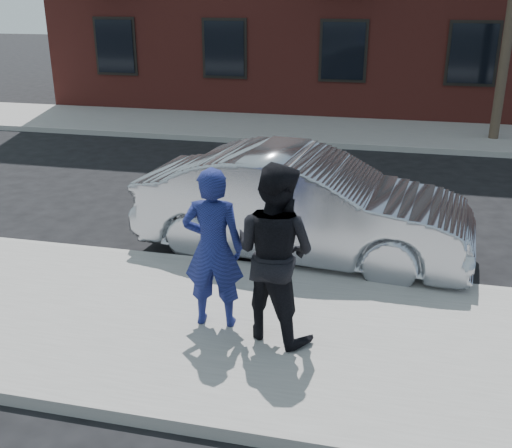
# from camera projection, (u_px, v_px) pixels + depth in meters

# --- Properties ---
(ground) EXTENTS (100.00, 100.00, 0.00)m
(ground) POSITION_uv_depth(u_px,v_px,m) (227.00, 326.00, 7.45)
(ground) COLOR black
(ground) RESTS_ON ground
(near_sidewalk) EXTENTS (50.00, 3.50, 0.15)m
(near_sidewalk) POSITION_uv_depth(u_px,v_px,m) (222.00, 331.00, 7.20)
(near_sidewalk) COLOR gray
(near_sidewalk) RESTS_ON ground
(near_curb) EXTENTS (50.00, 0.10, 0.15)m
(near_curb) POSITION_uv_depth(u_px,v_px,m) (256.00, 268.00, 8.83)
(near_curb) COLOR #999691
(near_curb) RESTS_ON ground
(far_sidewalk) EXTENTS (50.00, 3.50, 0.15)m
(far_sidewalk) POSITION_uv_depth(u_px,v_px,m) (330.00, 131.00, 17.64)
(far_sidewalk) COLOR gray
(far_sidewalk) RESTS_ON ground
(far_curb) EXTENTS (50.00, 0.10, 0.15)m
(far_curb) POSITION_uv_depth(u_px,v_px,m) (323.00, 145.00, 16.01)
(far_curb) COLOR #999691
(far_curb) RESTS_ON ground
(silver_sedan) EXTENTS (5.23, 2.27, 1.68)m
(silver_sedan) POSITION_uv_depth(u_px,v_px,m) (303.00, 205.00, 9.16)
(silver_sedan) COLOR #999BA3
(silver_sedan) RESTS_ON ground
(man_hoodie) EXTENTS (0.75, 0.55, 1.94)m
(man_hoodie) POSITION_uv_depth(u_px,v_px,m) (213.00, 248.00, 6.90)
(man_hoodie) COLOR navy
(man_hoodie) RESTS_ON near_sidewalk
(man_peacoat) EXTENTS (1.23, 1.11, 2.07)m
(man_peacoat) POSITION_uv_depth(u_px,v_px,m) (275.00, 253.00, 6.64)
(man_peacoat) COLOR black
(man_peacoat) RESTS_ON near_sidewalk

